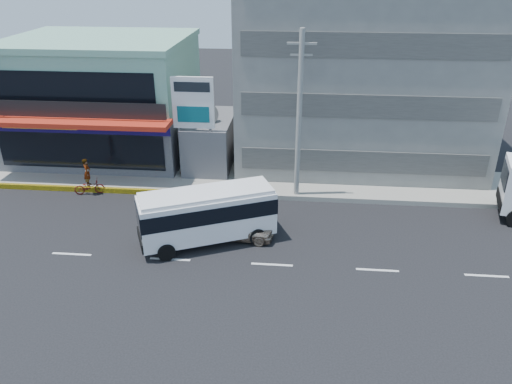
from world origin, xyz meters
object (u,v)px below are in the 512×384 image
concrete_building (360,60)px  billboard (193,109)px  satellite_dish (208,121)px  motorcycle_rider (89,183)px  shop_building (105,100)px  minibus (207,212)px  sedan (237,226)px  utility_pole_near (299,117)px

concrete_building → billboard: (-10.50, -5.80, -2.07)m
satellite_dish → billboard: billboard is taller
motorcycle_rider → shop_building: bearing=99.7°
satellite_dish → minibus: bearing=-80.3°
billboard → sedan: billboard is taller
utility_pole_near → sedan: size_ratio=2.55×
concrete_building → minibus: 16.49m
shop_building → motorcycle_rider: size_ratio=5.31×
minibus → motorcycle_rider: 9.75m
shop_building → billboard: (7.50, -4.75, 0.93)m
shop_building → minibus: 15.58m
minibus → sedan: (1.44, 0.52, -1.04)m
billboard → utility_pole_near: size_ratio=0.69×
shop_building → minibus: size_ratio=1.74×
billboard → minibus: billboard is taller
satellite_dish → minibus: (1.56, -9.14, -1.87)m
utility_pole_near → motorcycle_rider: 13.53m
billboard → sedan: 8.77m
concrete_building → minibus: concrete_building is taller
shop_building → motorcycle_rider: shop_building is taller
shop_building → sedan: size_ratio=3.16×
satellite_dish → sedan: bearing=-70.8°
shop_building → sedan: (11.00, -11.57, -3.33)m
utility_pole_near → motorcycle_rider: bearing=-177.3°
shop_building → satellite_dish: 8.54m
minibus → sedan: 1.85m
satellite_dish → utility_pole_near: (6.00, -3.60, 1.57)m
satellite_dish → utility_pole_near: bearing=-31.0°
sedan → satellite_dish: bearing=23.1°
satellite_dish → billboard: size_ratio=0.22×
shop_building → billboard: shop_building is taller
utility_pole_near → sedan: utility_pole_near is taller
utility_pole_near → sedan: 7.37m
satellite_dish → billboard: bearing=-105.5°
concrete_building → satellite_dish: 11.30m
shop_building → motorcycle_rider: (1.22, -7.15, -3.23)m
satellite_dish → sedan: size_ratio=0.38×
concrete_building → shop_building: bearing=-176.6°
satellite_dish → motorcycle_rider: bearing=-148.2°
billboard → sedan: (3.50, -6.82, -4.26)m
minibus → utility_pole_near: bearing=51.3°
billboard → minibus: (2.06, -7.34, -3.22)m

